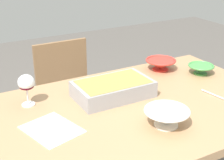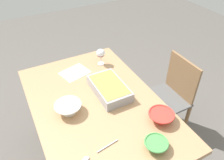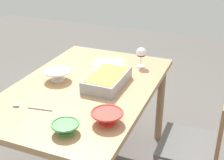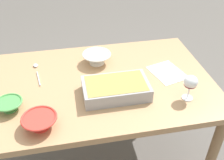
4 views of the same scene
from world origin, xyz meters
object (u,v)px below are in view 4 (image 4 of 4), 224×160
at_px(serving_bowl, 9,105).
at_px(casserole_dish, 116,88).
at_px(napkin, 167,72).
at_px(wine_glass, 190,83).
at_px(small_bowl, 40,121).
at_px(dining_table, 101,92).
at_px(serving_spoon, 37,70).
at_px(mixing_bowl, 97,58).

bearing_deg(serving_bowl, casserole_dish, -178.40).
height_order(serving_bowl, napkin, serving_bowl).
distance_m(wine_glass, casserole_dish, 0.42).
relative_size(small_bowl, napkin, 0.78).
xyz_separation_m(dining_table, small_bowl, (0.36, 0.33, 0.13)).
bearing_deg(casserole_dish, serving_spoon, -36.23).
bearing_deg(serving_spoon, serving_bowl, 70.14).
relative_size(dining_table, serving_bowl, 9.35).
bearing_deg(wine_glass, napkin, -85.56).
xyz_separation_m(wine_glass, serving_bowl, (1.00, -0.10, -0.08)).
bearing_deg(small_bowl, serving_bowl, -44.63).
relative_size(casserole_dish, mixing_bowl, 1.95).
distance_m(mixing_bowl, serving_spoon, 0.41).
height_order(wine_glass, serving_spoon, wine_glass).
relative_size(dining_table, small_bowl, 7.78).
relative_size(mixing_bowl, serving_bowl, 1.29).
bearing_deg(dining_table, casserole_dish, 115.70).
height_order(dining_table, small_bowl, small_bowl).
distance_m(wine_glass, mixing_bowl, 0.67).
relative_size(wine_glass, napkin, 0.67).
distance_m(dining_table, napkin, 0.46).
xyz_separation_m(casserole_dish, napkin, (-0.38, -0.15, -0.04)).
height_order(dining_table, napkin, napkin).
bearing_deg(serving_bowl, napkin, -170.11).
xyz_separation_m(small_bowl, napkin, (-0.81, -0.34, -0.04)).
bearing_deg(small_bowl, serving_spoon, -85.85).
bearing_deg(dining_table, mixing_bowl, -92.78).
relative_size(mixing_bowl, small_bowl, 1.08).
bearing_deg(dining_table, small_bowl, 42.13).
xyz_separation_m(mixing_bowl, serving_spoon, (0.41, 0.02, -0.04)).
bearing_deg(serving_bowl, dining_table, -163.12).
relative_size(mixing_bowl, serving_spoon, 0.76).
bearing_deg(serving_spoon, wine_glass, 152.17).
distance_m(dining_table, casserole_dish, 0.21).
xyz_separation_m(casserole_dish, serving_bowl, (0.60, 0.02, -0.01)).
height_order(small_bowl, serving_bowl, small_bowl).
distance_m(dining_table, serving_spoon, 0.46).
distance_m(serving_spoon, napkin, 0.87).
bearing_deg(serving_spoon, casserole_dish, 143.77).
relative_size(serving_bowl, napkin, 0.65).
bearing_deg(serving_bowl, wine_glass, 174.34).
relative_size(casserole_dish, small_bowl, 2.10).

